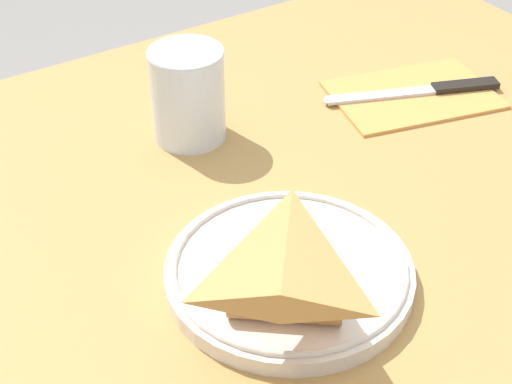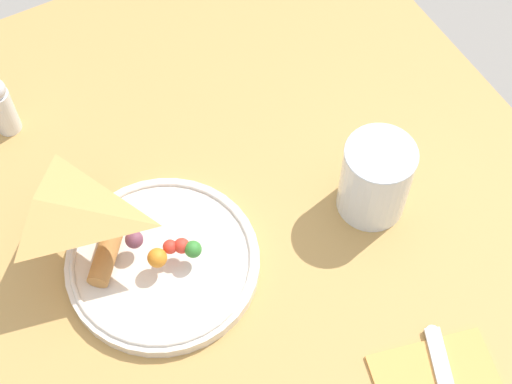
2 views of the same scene
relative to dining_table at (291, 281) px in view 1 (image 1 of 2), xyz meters
The scene contains 5 objects.
dining_table is the anchor object (origin of this frame).
plate_pizza 0.16m from the dining_table, 52.28° to the left, with size 0.22×0.22×0.05m.
milk_glass 0.23m from the dining_table, 82.19° to the right, with size 0.08×0.08×0.10m.
napkin_folded 0.28m from the dining_table, 158.44° to the right, with size 0.22×0.17×0.00m.
butter_knife 0.29m from the dining_table, 160.16° to the right, with size 0.21×0.10×0.01m.
Camera 1 is at (0.36, 0.49, 1.18)m, focal length 55.00 mm.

